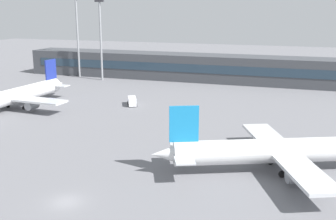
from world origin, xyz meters
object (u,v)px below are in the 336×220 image
Objects in this scene: floodlight_tower_east at (77,31)px; airplane_near at (291,150)px; service_van_white at (132,101)px; floodlight_tower_west at (101,34)px; airplane_mid at (8,98)px.

airplane_near is at bearing -41.44° from floodlight_tower_east.
service_van_white is 43.36m from floodlight_tower_west.
airplane_near is 1.40× the size of floodlight_tower_east.
service_van_white is at bearing 141.52° from airplane_near.
service_van_white is 0.19× the size of floodlight_tower_east.
airplane_mid is 53.61m from floodlight_tower_east.
airplane_near reaches higher than airplane_mid.
floodlight_tower_east is (-11.38, 3.96, 0.77)m from floodlight_tower_west.
airplane_near reaches higher than service_van_white.
floodlight_tower_west is 0.95× the size of floodlight_tower_east.
floodlight_tower_west reaches higher than airplane_mid.
floodlight_tower_east reaches higher than service_van_white.
service_van_white is at bearing 29.39° from airplane_mid.
airplane_near is 69.89m from airplane_mid.
airplane_near is 0.94× the size of airplane_mid.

